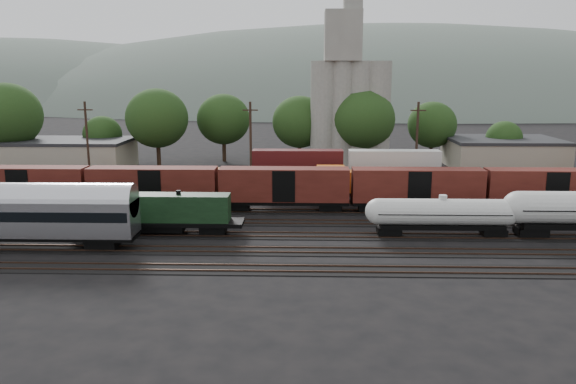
{
  "coord_description": "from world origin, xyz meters",
  "views": [
    {
      "loc": [
        -4.22,
        -59.01,
        15.81
      ],
      "look_at": [
        -5.99,
        2.0,
        3.0
      ],
      "focal_mm": 35.0,
      "sensor_mm": 36.0,
      "label": 1
    }
  ],
  "objects_px": {
    "green_locomotive": "(150,210)",
    "orange_locomotive": "(365,183)",
    "tank_car_a": "(442,214)",
    "grain_silo": "(349,102)"
  },
  "relations": [
    {
      "from": "grain_silo",
      "to": "orange_locomotive",
      "type": "bearing_deg",
      "value": -89.7
    },
    {
      "from": "orange_locomotive",
      "to": "grain_silo",
      "type": "distance_m",
      "value": 27.45
    },
    {
      "from": "green_locomotive",
      "to": "orange_locomotive",
      "type": "relative_size",
      "value": 0.97
    },
    {
      "from": "orange_locomotive",
      "to": "green_locomotive",
      "type": "bearing_deg",
      "value": -146.91
    },
    {
      "from": "grain_silo",
      "to": "tank_car_a",
      "type": "bearing_deg",
      "value": -81.51
    },
    {
      "from": "green_locomotive",
      "to": "grain_silo",
      "type": "distance_m",
      "value": 47.76
    },
    {
      "from": "green_locomotive",
      "to": "tank_car_a",
      "type": "bearing_deg",
      "value": 0.0
    },
    {
      "from": "tank_car_a",
      "to": "grain_silo",
      "type": "bearing_deg",
      "value": 98.49
    },
    {
      "from": "tank_car_a",
      "to": "orange_locomotive",
      "type": "height_order",
      "value": "orange_locomotive"
    },
    {
      "from": "orange_locomotive",
      "to": "grain_silo",
      "type": "bearing_deg",
      "value": 90.3
    }
  ]
}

